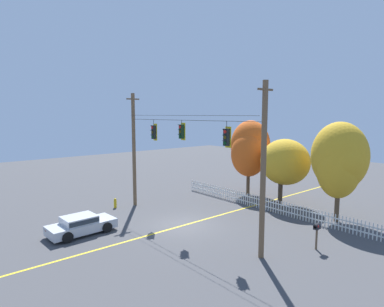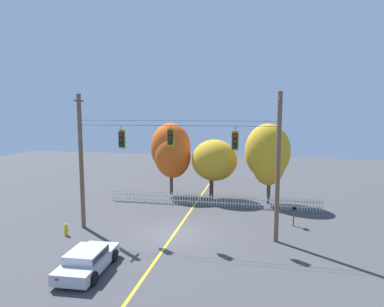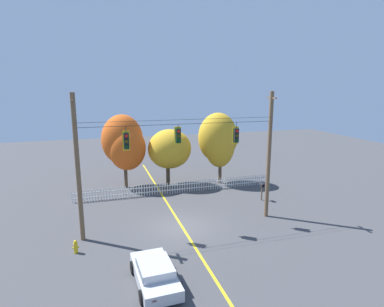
{
  "view_description": "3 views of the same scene",
  "coord_description": "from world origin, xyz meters",
  "px_view_note": "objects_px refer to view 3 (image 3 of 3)",
  "views": [
    {
      "loc": [
        16.14,
        -12.93,
        7.29
      ],
      "look_at": [
        0.71,
        0.1,
        4.85
      ],
      "focal_mm": 30.25,
      "sensor_mm": 36.0,
      "label": 1
    },
    {
      "loc": [
        5.16,
        -19.99,
        7.72
      ],
      "look_at": [
        1.11,
        0.28,
        5.19
      ],
      "focal_mm": 31.24,
      "sensor_mm": 36.0,
      "label": 2
    },
    {
      "loc": [
        -5.15,
        -19.41,
        9.29
      ],
      "look_at": [
        0.68,
        -0.07,
        5.02
      ],
      "focal_mm": 30.0,
      "sensor_mm": 36.0,
      "label": 3
    }
  ],
  "objects_px": {
    "autumn_maple_near_fence": "(124,143)",
    "autumn_oak_far_east": "(219,140)",
    "traffic_signal_southbound_primary": "(236,135)",
    "fire_hydrant": "(76,247)",
    "parked_car": "(155,273)",
    "roadside_mailbox": "(262,186)",
    "traffic_signal_northbound_primary": "(126,141)",
    "traffic_signal_westbound_side": "(178,136)",
    "autumn_maple_mid": "(170,148)"
  },
  "relations": [
    {
      "from": "roadside_mailbox",
      "to": "parked_car",
      "type": "bearing_deg",
      "value": -139.9
    },
    {
      "from": "autumn_oak_far_east",
      "to": "fire_hydrant",
      "type": "bearing_deg",
      "value": -141.03
    },
    {
      "from": "autumn_maple_near_fence",
      "to": "autumn_oak_far_east",
      "type": "relative_size",
      "value": 0.99
    },
    {
      "from": "parked_car",
      "to": "roadside_mailbox",
      "type": "relative_size",
      "value": 2.8
    },
    {
      "from": "traffic_signal_northbound_primary",
      "to": "fire_hydrant",
      "type": "bearing_deg",
      "value": -153.69
    },
    {
      "from": "autumn_oak_far_east",
      "to": "parked_car",
      "type": "height_order",
      "value": "autumn_oak_far_east"
    },
    {
      "from": "traffic_signal_southbound_primary",
      "to": "autumn_maple_near_fence",
      "type": "height_order",
      "value": "traffic_signal_southbound_primary"
    },
    {
      "from": "autumn_maple_near_fence",
      "to": "autumn_maple_mid",
      "type": "distance_m",
      "value": 4.2
    },
    {
      "from": "autumn_maple_mid",
      "to": "autumn_oak_far_east",
      "type": "bearing_deg",
      "value": -7.91
    },
    {
      "from": "fire_hydrant",
      "to": "roadside_mailbox",
      "type": "height_order",
      "value": "roadside_mailbox"
    },
    {
      "from": "traffic_signal_northbound_primary",
      "to": "traffic_signal_southbound_primary",
      "type": "distance_m",
      "value": 7.22
    },
    {
      "from": "traffic_signal_westbound_side",
      "to": "traffic_signal_southbound_primary",
      "type": "relative_size",
      "value": 0.88
    },
    {
      "from": "traffic_signal_northbound_primary",
      "to": "fire_hydrant",
      "type": "height_order",
      "value": "traffic_signal_northbound_primary"
    },
    {
      "from": "traffic_signal_southbound_primary",
      "to": "autumn_maple_mid",
      "type": "relative_size",
      "value": 0.28
    },
    {
      "from": "traffic_signal_southbound_primary",
      "to": "parked_car",
      "type": "xyz_separation_m",
      "value": [
        -6.66,
        -5.8,
        -5.45
      ]
    },
    {
      "from": "fire_hydrant",
      "to": "traffic_signal_southbound_primary",
      "type": "bearing_deg",
      "value": 8.66
    },
    {
      "from": "autumn_maple_near_fence",
      "to": "fire_hydrant",
      "type": "distance_m",
      "value": 12.71
    },
    {
      "from": "traffic_signal_northbound_primary",
      "to": "autumn_maple_near_fence",
      "type": "distance_m",
      "value": 10.07
    },
    {
      "from": "autumn_oak_far_east",
      "to": "fire_hydrant",
      "type": "xyz_separation_m",
      "value": [
        -12.7,
        -10.28,
        -3.89
      ]
    },
    {
      "from": "traffic_signal_northbound_primary",
      "to": "autumn_oak_far_east",
      "type": "bearing_deg",
      "value": 42.48
    },
    {
      "from": "traffic_signal_northbound_primary",
      "to": "autumn_maple_near_fence",
      "type": "bearing_deg",
      "value": 86.18
    },
    {
      "from": "traffic_signal_southbound_primary",
      "to": "fire_hydrant",
      "type": "height_order",
      "value": "traffic_signal_southbound_primary"
    },
    {
      "from": "traffic_signal_northbound_primary",
      "to": "autumn_maple_near_fence",
      "type": "relative_size",
      "value": 0.22
    },
    {
      "from": "traffic_signal_northbound_primary",
      "to": "autumn_maple_mid",
      "type": "bearing_deg",
      "value": 62.95
    },
    {
      "from": "fire_hydrant",
      "to": "roadside_mailbox",
      "type": "relative_size",
      "value": 0.53
    },
    {
      "from": "autumn_maple_near_fence",
      "to": "parked_car",
      "type": "distance_m",
      "value": 16.09
    },
    {
      "from": "traffic_signal_northbound_primary",
      "to": "autumn_oak_far_east",
      "type": "height_order",
      "value": "traffic_signal_northbound_primary"
    },
    {
      "from": "autumn_maple_near_fence",
      "to": "autumn_oak_far_east",
      "type": "bearing_deg",
      "value": -7.7
    },
    {
      "from": "traffic_signal_southbound_primary",
      "to": "fire_hydrant",
      "type": "distance_m",
      "value": 11.99
    },
    {
      "from": "traffic_signal_southbound_primary",
      "to": "roadside_mailbox",
      "type": "relative_size",
      "value": 1.01
    },
    {
      "from": "autumn_oak_far_east",
      "to": "roadside_mailbox",
      "type": "relative_size",
      "value": 4.69
    },
    {
      "from": "traffic_signal_northbound_primary",
      "to": "autumn_maple_mid",
      "type": "height_order",
      "value": "traffic_signal_northbound_primary"
    },
    {
      "from": "traffic_signal_southbound_primary",
      "to": "traffic_signal_northbound_primary",
      "type": "bearing_deg",
      "value": 180.0
    },
    {
      "from": "autumn_maple_near_fence",
      "to": "roadside_mailbox",
      "type": "height_order",
      "value": "autumn_maple_near_fence"
    },
    {
      "from": "traffic_signal_westbound_side",
      "to": "parked_car",
      "type": "bearing_deg",
      "value": -114.75
    },
    {
      "from": "autumn_oak_far_east",
      "to": "roadside_mailbox",
      "type": "xyz_separation_m",
      "value": [
        1.6,
        -5.62,
        -3.08
      ]
    },
    {
      "from": "traffic_signal_westbound_side",
      "to": "fire_hydrant",
      "type": "height_order",
      "value": "traffic_signal_westbound_side"
    },
    {
      "from": "traffic_signal_southbound_primary",
      "to": "parked_car",
      "type": "height_order",
      "value": "traffic_signal_southbound_primary"
    },
    {
      "from": "parked_car",
      "to": "autumn_maple_mid",
      "type": "bearing_deg",
      "value": 74.45
    },
    {
      "from": "fire_hydrant",
      "to": "autumn_maple_near_fence",
      "type": "bearing_deg",
      "value": 71.33
    },
    {
      "from": "traffic_signal_westbound_side",
      "to": "autumn_oak_far_east",
      "type": "relative_size",
      "value": 0.19
    },
    {
      "from": "traffic_signal_westbound_side",
      "to": "autumn_maple_mid",
      "type": "bearing_deg",
      "value": 80.64
    },
    {
      "from": "autumn_oak_far_east",
      "to": "roadside_mailbox",
      "type": "height_order",
      "value": "autumn_oak_far_east"
    },
    {
      "from": "fire_hydrant",
      "to": "traffic_signal_westbound_side",
      "type": "bearing_deg",
      "value": 13.85
    },
    {
      "from": "autumn_maple_near_fence",
      "to": "autumn_maple_mid",
      "type": "height_order",
      "value": "autumn_maple_near_fence"
    },
    {
      "from": "traffic_signal_westbound_side",
      "to": "autumn_maple_near_fence",
      "type": "relative_size",
      "value": 0.19
    },
    {
      "from": "traffic_signal_westbound_side",
      "to": "autumn_maple_mid",
      "type": "distance_m",
      "value": 9.83
    },
    {
      "from": "traffic_signal_westbound_side",
      "to": "autumn_maple_near_fence",
      "type": "height_order",
      "value": "traffic_signal_westbound_side"
    },
    {
      "from": "parked_car",
      "to": "fire_hydrant",
      "type": "height_order",
      "value": "parked_car"
    },
    {
      "from": "autumn_maple_near_fence",
      "to": "autumn_oak_far_east",
      "type": "distance_m",
      "value": 8.91
    }
  ]
}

